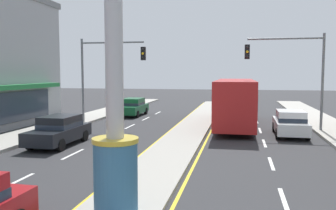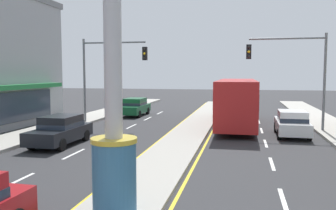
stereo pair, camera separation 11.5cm
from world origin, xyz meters
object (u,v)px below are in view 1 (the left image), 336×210
object	(u,v)px
traffic_light_left_side	(105,66)
sedan_kerb_right	(290,123)
sedan_far_left_oncoming	(133,107)
sedan_mid_left_lane	(59,130)
district_sign	(114,33)
traffic_light_right_side	(293,65)
bus_near_left_lane	(235,100)

from	to	relation	value
traffic_light_left_side	sedan_kerb_right	world-z (taller)	traffic_light_left_side
sedan_far_left_oncoming	sedan_kerb_right	xyz separation A→B (m)	(12.17, -7.94, 0.00)
traffic_light_left_side	sedan_mid_left_lane	world-z (taller)	traffic_light_left_side
district_sign	sedan_mid_left_lane	distance (m)	11.13
district_sign	sedan_mid_left_lane	bearing A→B (deg)	125.85
district_sign	traffic_light_right_side	world-z (taller)	district_sign
traffic_light_right_side	sedan_kerb_right	distance (m)	3.79
district_sign	bus_near_left_lane	world-z (taller)	district_sign
bus_near_left_lane	sedan_mid_left_lane	size ratio (longest dim) A/B	2.60
sedan_kerb_right	traffic_light_left_side	bearing A→B (deg)	170.05
sedan_mid_left_lane	sedan_kerb_right	bearing A→B (deg)	23.20
bus_near_left_lane	traffic_light_left_side	bearing A→B (deg)	-172.63
traffic_light_left_side	sedan_far_left_oncoming	xyz separation A→B (m)	(0.29, 5.75, -3.46)
sedan_kerb_right	district_sign	bearing A→B (deg)	-114.04
traffic_light_right_side	bus_near_left_lane	size ratio (longest dim) A/B	0.55
sedan_far_left_oncoming	sedan_kerb_right	world-z (taller)	same
traffic_light_right_side	sedan_far_left_oncoming	xyz separation A→B (m)	(-12.46, 6.40, -3.46)
traffic_light_left_side	sedan_mid_left_lane	bearing A→B (deg)	-87.79
bus_near_left_lane	sedan_far_left_oncoming	distance (m)	10.04
traffic_light_left_side	traffic_light_right_side	world-z (taller)	same
traffic_light_right_side	bus_near_left_lane	distance (m)	4.68
traffic_light_right_side	sedan_kerb_right	bearing A→B (deg)	-100.58
bus_near_left_lane	sedan_far_left_oncoming	bearing A→B (deg)	152.76
district_sign	sedan_mid_left_lane	world-z (taller)	district_sign
traffic_light_left_side	sedan_far_left_oncoming	bearing A→B (deg)	87.15
district_sign	traffic_light_right_side	bearing A→B (deg)	67.22
traffic_light_left_side	sedan_mid_left_lane	xyz separation A→B (m)	(0.29, -7.40, -3.46)
sedan_mid_left_lane	traffic_light_left_side	bearing A→B (deg)	92.21
traffic_light_right_side	district_sign	bearing A→B (deg)	-112.78
sedan_mid_left_lane	sedan_kerb_right	xyz separation A→B (m)	(12.17, 5.22, 0.00)
district_sign	traffic_light_right_side	xyz separation A→B (m)	(6.37, 15.18, -0.51)
sedan_kerb_right	sedan_mid_left_lane	bearing A→B (deg)	-156.80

